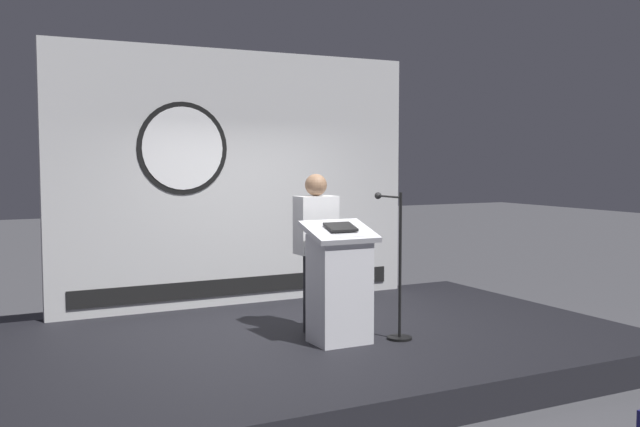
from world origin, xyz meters
The scene contains 6 objects.
ground_plane centered at (0.00, 0.00, 0.00)m, with size 40.00×40.00×0.00m, color #4C4C51.
stage_platform centered at (0.00, 0.00, 0.15)m, with size 6.40×4.00×0.30m, color black.
banner_display centered at (-0.02, 1.85, 1.80)m, with size 4.47×0.12×3.01m.
podium centered at (0.15, -0.37, 0.86)m, with size 0.64×0.49×1.16m.
speaker_person centered at (0.14, 0.11, 1.11)m, with size 0.40×0.26×1.59m.
microphone_stand centered at (0.73, -0.46, 0.80)m, with size 0.24×0.56×1.42m.
Camera 1 is at (-3.17, -6.37, 2.05)m, focal length 41.26 mm.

